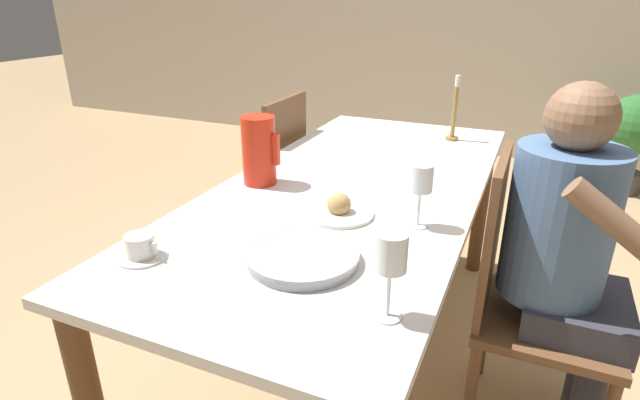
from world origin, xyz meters
The scene contains 14 objects.
ground_plane centered at (0.00, 0.00, 0.00)m, with size 20.00×20.00×0.00m, color tan.
wall_back centered at (0.00, 3.09, 1.30)m, with size 10.00×0.06×2.60m.
dining_table centered at (0.00, 0.00, 0.65)m, with size 0.86×1.94×0.75m.
chair_person_side centered at (0.61, -0.08, 0.49)m, with size 0.42×0.42×0.94m.
chair_opposite centered at (-0.61, 0.44, 0.49)m, with size 0.42×0.42×0.94m.
person_seated centered at (0.70, -0.08, 0.69)m, with size 0.39×0.41×1.17m.
red_pitcher centered at (-0.31, -0.12, 0.87)m, with size 0.14×0.12×0.24m.
wine_glass_water centered at (0.29, -0.25, 0.89)m, with size 0.07×0.07×0.19m.
wine_glass_juice centered at (0.34, -0.71, 0.89)m, with size 0.07×0.07×0.20m.
teacup_near_person centered at (-0.31, -0.72, 0.78)m, with size 0.13×0.13×0.06m.
serving_tray centered at (0.08, -0.57, 0.76)m, with size 0.29×0.29×0.03m.
bread_plate centered at (0.05, -0.27, 0.77)m, with size 0.21×0.21×0.07m.
candlestick_tall centered at (0.22, 0.72, 0.86)m, with size 0.06×0.06×0.29m.
potted_plant centered at (1.22, 2.52, 0.45)m, with size 0.43×0.43×0.72m.
Camera 1 is at (0.56, -1.56, 1.38)m, focal length 28.00 mm.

